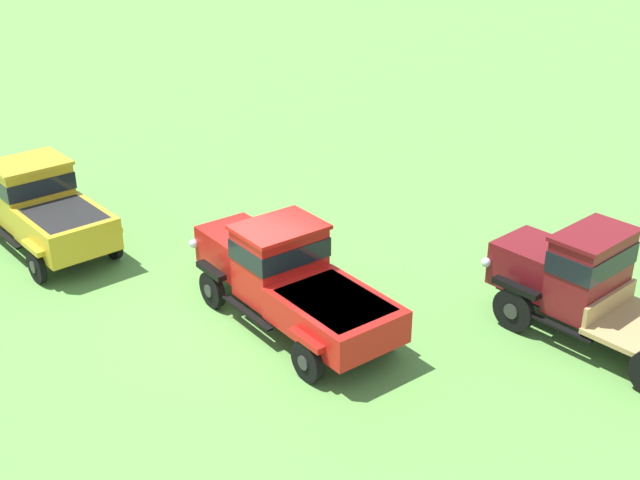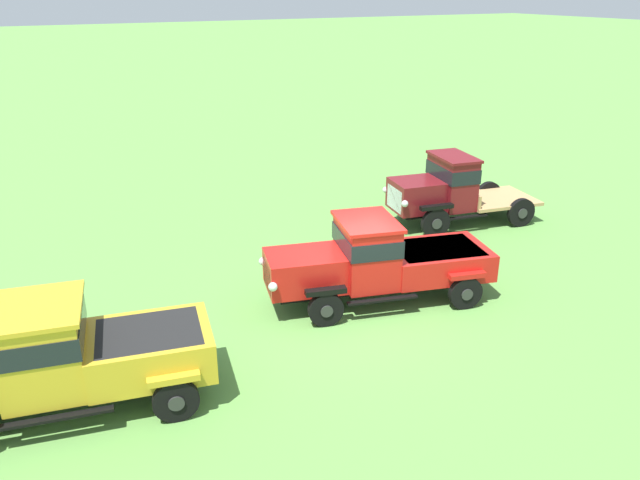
{
  "view_description": "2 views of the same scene",
  "coord_description": "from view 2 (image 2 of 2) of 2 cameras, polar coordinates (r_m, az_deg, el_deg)",
  "views": [
    {
      "loc": [
        9.85,
        -10.23,
        8.48
      ],
      "look_at": [
        0.11,
        2.06,
        1.0
      ],
      "focal_mm": 45.0,
      "sensor_mm": 36.0,
      "label": 1
    },
    {
      "loc": [
        -6.66,
        -10.72,
        6.93
      ],
      "look_at": [
        0.11,
        2.06,
        1.0
      ],
      "focal_mm": 35.0,
      "sensor_mm": 36.0,
      "label": 2
    }
  ],
  "objects": [
    {
      "name": "vintage_truck_foreground_near",
      "position": [
        11.69,
        -22.57,
        -9.71
      ],
      "size": [
        5.32,
        2.78,
        2.06
      ],
      "color": "black",
      "rests_on": "ground"
    },
    {
      "name": "vintage_truck_midrow_center",
      "position": [
        19.56,
        11.53,
        4.56
      ],
      "size": [
        4.96,
        2.66,
        2.18
      ],
      "color": "black",
      "rests_on": "ground"
    },
    {
      "name": "ground_plane",
      "position": [
        14.4,
        3.48,
        -6.52
      ],
      "size": [
        240.0,
        240.0,
        0.0
      ],
      "primitive_type": "plane",
      "color": "#5B9342"
    },
    {
      "name": "vintage_truck_second_in_line",
      "position": [
        14.52,
        5.22,
        -1.82
      ],
      "size": [
        5.55,
        2.97,
        2.04
      ],
      "color": "black",
      "rests_on": "ground"
    }
  ]
}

